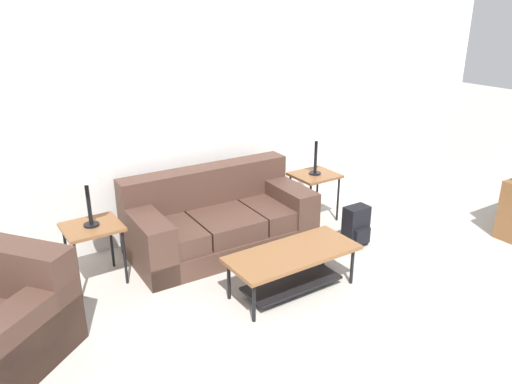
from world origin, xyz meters
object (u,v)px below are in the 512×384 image
Objects in this scene: couch at (219,221)px; side_table_left at (92,232)px; backpack at (356,226)px; table_lamp_right at (317,131)px; coffee_table at (292,262)px; side_table_right at (315,179)px; table_lamp_left at (84,171)px.

side_table_left is at bearing 179.50° from couch.
table_lamp_right is at bearing 86.36° from backpack.
side_table_right is at bearing 43.91° from coffee_table.
side_table_left is 1.31× the size of backpack.
couch is 1.53m from table_lamp_left.
side_table_left is 2.61m from side_table_right.
side_table_left is at bearing 141.32° from coffee_table.
table_lamp_left reaches higher than side_table_left.
backpack is (1.25, -0.77, -0.08)m from couch.
side_table_right is 2.67m from table_lamp_left.
side_table_right is 0.88× the size of table_lamp_right.
coffee_table is 1.83m from table_lamp_right.
table_lamp_right reaches higher than backpack.
table_lamp_left reaches higher than couch.
side_table_right is (1.30, 0.01, 0.22)m from couch.
side_table_right is 0.83m from backpack.
coffee_table is 2.75× the size of backpack.
couch is at bearing -0.50° from side_table_left.
side_table_right reaches higher than coffee_table.
side_table_left is 0.88× the size of table_lamp_right.
backpack is at bearing -93.64° from side_table_right.
table_lamp_left is at bearing 180.00° from table_lamp_right.
coffee_table is 2.10× the size of side_table_left.
backpack is (2.56, -0.78, -0.30)m from side_table_left.
backpack is (-0.05, -0.78, -0.88)m from table_lamp_right.
couch is at bearing 148.62° from backpack.
table_lamp_left is at bearing -116.57° from side_table_left.
side_table_right is at bearing 0.00° from table_lamp_left.
couch is 1.32m from side_table_right.
coffee_table is at bearing -84.02° from couch.
table_lamp_left is (-1.31, 0.01, 0.80)m from couch.
coffee_table is (0.12, -1.13, 0.00)m from couch.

